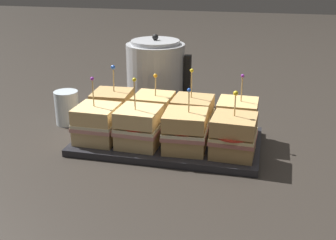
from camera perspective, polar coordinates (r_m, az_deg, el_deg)
name	(u,v)px	position (r m, az deg, el deg)	size (l,w,h in m)	color
ground_plane	(168,144)	(1.13, 0.00, -3.31)	(6.00, 6.00, 0.00)	#2D2823
serving_platter	(168,141)	(1.13, 0.00, -2.90)	(0.48, 0.27, 0.02)	#232328
sandwich_front_far_left	(97,124)	(1.11, -9.57, -0.49)	(0.11, 0.11, 0.17)	#DBB77A
sandwich_front_center_left	(139,127)	(1.07, -3.92, -0.97)	(0.11, 0.11, 0.18)	#DBB77A
sandwich_front_center_right	(185,131)	(1.04, 2.35, -1.53)	(0.11, 0.11, 0.16)	tan
sandwich_front_far_right	(233,136)	(1.03, 8.86, -2.13)	(0.11, 0.12, 0.16)	tan
sandwich_back_far_left	(112,108)	(1.21, -7.54, 1.58)	(0.11, 0.11, 0.17)	tan
sandwich_back_center_left	(154,112)	(1.17, -1.97, 1.12)	(0.11, 0.11, 0.16)	tan
sandwich_back_center_right	(193,115)	(1.15, 3.35, 0.63)	(0.11, 0.11, 0.18)	tan
sandwich_back_far_right	(237,119)	(1.14, 9.33, 0.18)	(0.11, 0.11, 0.17)	tan
kettle_steel	(156,74)	(1.40, -1.65, 6.23)	(0.21, 0.19, 0.24)	#B7BABF
drinking_glass	(67,108)	(1.29, -13.52, 1.64)	(0.07, 0.07, 0.10)	silver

